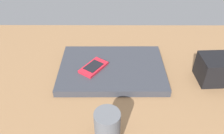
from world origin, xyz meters
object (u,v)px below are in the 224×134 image
at_px(cell_phone_on_laptop, 94,67).
at_px(pen_cup, 107,129).
at_px(laptop_closed, 112,69).
at_px(desk_organizer, 220,69).

height_order(cell_phone_on_laptop, pen_cup, pen_cup).
xyz_separation_m(laptop_closed, pen_cup, (0.01, 0.28, 0.04)).
relative_size(laptop_closed, cell_phone_on_laptop, 3.20).
distance_m(laptop_closed, cell_phone_on_laptop, 0.07).
bearing_deg(cell_phone_on_laptop, laptop_closed, -168.87).
xyz_separation_m(laptop_closed, desk_organizer, (-0.35, 0.04, 0.03)).
distance_m(laptop_closed, desk_organizer, 0.35).
distance_m(laptop_closed, pen_cup, 0.29).
bearing_deg(pen_cup, desk_organizer, -145.86).
relative_size(cell_phone_on_laptop, desk_organizer, 0.81).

